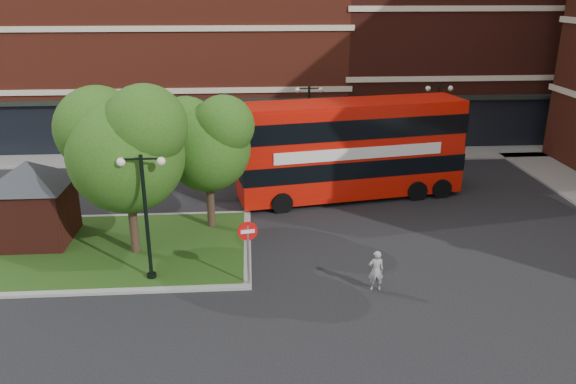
{
  "coord_description": "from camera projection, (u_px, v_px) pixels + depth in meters",
  "views": [
    {
      "loc": [
        -1.64,
        -19.12,
        10.54
      ],
      "look_at": [
        0.0,
        4.23,
        2.0
      ],
      "focal_mm": 35.0,
      "sensor_mm": 36.0,
      "label": 1
    }
  ],
  "objects": [
    {
      "name": "lamp_far_left",
      "position": [
        309.0,
        121.0,
        34.38
      ],
      "size": [
        1.72,
        0.36,
        5.0
      ],
      "color": "black",
      "rests_on": "ground"
    },
    {
      "name": "woman",
      "position": [
        376.0,
        271.0,
        20.54
      ],
      "size": [
        0.58,
        0.39,
        1.58
      ],
      "primitive_type": "imported",
      "rotation": [
        0.0,
        0.0,
        3.16
      ],
      "color": "gray",
      "rests_on": "ground"
    },
    {
      "name": "kiosk",
      "position": [
        31.0,
        193.0,
        23.86
      ],
      "size": [
        6.51,
        6.51,
        3.6
      ],
      "color": "#471911",
      "rests_on": "traffic_island"
    },
    {
      "name": "car_silver",
      "position": [
        235.0,
        156.0,
        35.05
      ],
      "size": [
        3.62,
        1.48,
        1.23
      ],
      "primitive_type": "imported",
      "rotation": [
        0.0,
        0.0,
        1.58
      ],
      "color": "silver",
      "rests_on": "ground"
    },
    {
      "name": "ground",
      "position": [
        296.0,
        278.0,
        21.63
      ],
      "size": [
        120.0,
        120.0,
        0.0
      ],
      "primitive_type": "plane",
      "color": "black",
      "rests_on": "ground"
    },
    {
      "name": "bus",
      "position": [
        351.0,
        143.0,
        29.09
      ],
      "size": [
        12.06,
        4.69,
        4.5
      ],
      "rotation": [
        0.0,
        0.0,
        0.18
      ],
      "color": "red",
      "rests_on": "ground"
    },
    {
      "name": "lamp_far_right",
      "position": [
        436.0,
        119.0,
        34.91
      ],
      "size": [
        1.72,
        0.36,
        5.0
      ],
      "color": "black",
      "rests_on": "ground"
    },
    {
      "name": "terrace_far_right",
      "position": [
        454.0,
        23.0,
        42.31
      ],
      "size": [
        18.0,
        12.0,
        16.0
      ],
      "primitive_type": "cube",
      "color": "#471911",
      "rests_on": "ground"
    },
    {
      "name": "tree_island_west",
      "position": [
        123.0,
        144.0,
        21.97
      ],
      "size": [
        5.4,
        4.71,
        7.21
      ],
      "color": "#2D2116",
      "rests_on": "ground"
    },
    {
      "name": "lamp_island",
      "position": [
        146.0,
        212.0,
        20.49
      ],
      "size": [
        1.72,
        0.36,
        5.0
      ],
      "color": "black",
      "rests_on": "ground"
    },
    {
      "name": "traffic_island",
      "position": [
        103.0,
        249.0,
        23.89
      ],
      "size": [
        12.6,
        7.6,
        0.15
      ],
      "color": "gray",
      "rests_on": "ground"
    },
    {
      "name": "car_white",
      "position": [
        406.0,
        145.0,
        36.94
      ],
      "size": [
        4.65,
        1.68,
        1.53
      ],
      "primitive_type": "imported",
      "rotation": [
        0.0,
        0.0,
        1.58
      ],
      "color": "silver",
      "rests_on": "ground"
    },
    {
      "name": "terrace_far_left",
      "position": [
        161.0,
        39.0,
        41.2
      ],
      "size": [
        26.0,
        12.0,
        14.0
      ],
      "primitive_type": "cube",
      "color": "maroon",
      "rests_on": "ground"
    },
    {
      "name": "pavement_far",
      "position": [
        275.0,
        156.0,
        37.07
      ],
      "size": [
        44.0,
        3.0,
        0.12
      ],
      "primitive_type": "cube",
      "color": "slate",
      "rests_on": "ground"
    },
    {
      "name": "tree_island_east",
      "position": [
        206.0,
        140.0,
        24.69
      ],
      "size": [
        4.46,
        3.9,
        6.29
      ],
      "color": "#2D2116",
      "rests_on": "ground"
    },
    {
      "name": "no_entry_sign",
      "position": [
        248.0,
        241.0,
        20.4
      ],
      "size": [
        0.72,
        0.17,
        2.62
      ],
      "rotation": [
        0.0,
        0.0,
        0.15
      ],
      "color": "slate",
      "rests_on": "ground"
    }
  ]
}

